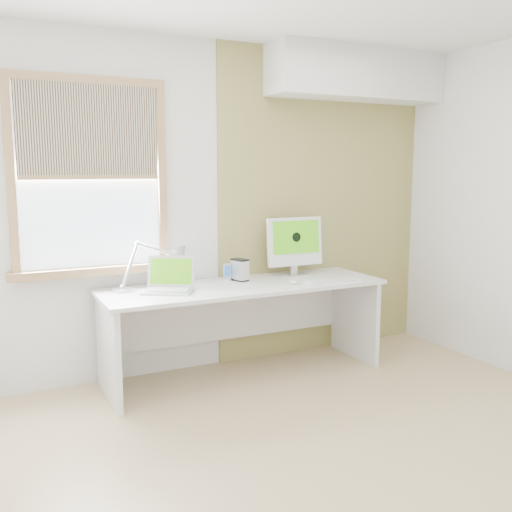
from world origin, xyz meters
TOP-DOWN VIEW (x-y plane):
  - room at (0.00, 0.00)m, footprint 4.04×3.54m
  - accent_wall at (1.00, 1.74)m, footprint 2.00×0.02m
  - soffit at (1.20, 1.57)m, footprint 1.60×0.40m
  - window at (-1.00, 1.71)m, footprint 1.20×0.14m
  - desk at (0.06, 1.44)m, footprint 2.20×0.70m
  - desk_lamp at (-0.48, 1.55)m, footprint 0.64×0.26m
  - laptop at (-0.53, 1.41)m, footprint 0.44×0.42m
  - phone_dock at (0.00, 1.58)m, footprint 0.08×0.08m
  - external_drive at (0.09, 1.53)m, footprint 0.12×0.15m
  - imac at (0.61, 1.56)m, footprint 0.49×0.16m
  - keyboard at (0.73, 1.17)m, footprint 0.47×0.15m
  - mouse at (0.42, 1.24)m, footprint 0.06×0.10m

SIDE VIEW (x-z plane):
  - desk at x=0.06m, z-range 0.17..0.90m
  - keyboard at x=0.73m, z-range 0.73..0.75m
  - mouse at x=0.42m, z-range 0.73..0.76m
  - phone_dock at x=0.00m, z-range 0.70..0.84m
  - laptop at x=-0.53m, z-range 0.67..0.91m
  - external_drive at x=0.09m, z-range 0.73..0.90m
  - desk_lamp at x=-0.48m, z-range 0.74..1.10m
  - imac at x=0.61m, z-range 0.76..1.24m
  - room at x=0.00m, z-range -0.02..2.62m
  - accent_wall at x=1.00m, z-range 0.00..2.60m
  - window at x=-1.00m, z-range 0.83..2.25m
  - soffit at x=1.20m, z-range 2.19..2.61m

